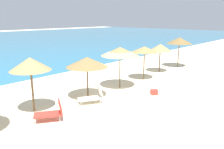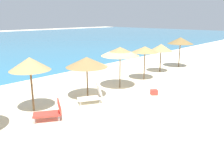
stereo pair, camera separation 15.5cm
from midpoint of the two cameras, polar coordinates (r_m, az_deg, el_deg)
ground_plane at (r=15.28m, az=1.46°, el=-3.93°), size 160.00×160.00×0.00m
beach_umbrella_2 at (r=11.98m, az=-19.55°, el=2.52°), size 2.04×2.04×2.83m
beach_umbrella_3 at (r=13.34m, az=-6.00°, el=3.14°), size 2.47×2.47×2.51m
beach_umbrella_4 at (r=15.31m, az=2.34°, el=5.79°), size 2.59×2.59×2.82m
beach_umbrella_5 at (r=17.68m, az=8.50°, el=6.22°), size 2.08×2.08×2.59m
beach_umbrella_6 at (r=20.46m, az=12.41°, el=6.60°), size 1.99×1.99×2.50m
beach_umbrella_7 at (r=23.06m, az=16.96°, el=8.11°), size 2.42×2.42×2.89m
lounge_chair_1 at (r=11.18m, az=-14.71°, el=-9.01°), size 1.46×1.28×0.98m
lounge_chair_2 at (r=12.97m, az=-4.52°, el=-5.39°), size 1.50×1.21×1.05m
cooler_box at (r=14.58m, az=10.79°, el=-4.39°), size 0.54×0.53×0.33m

